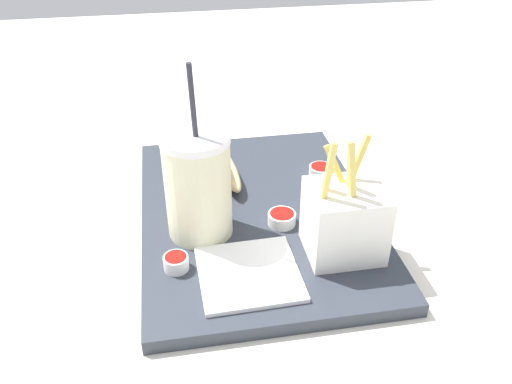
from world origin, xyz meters
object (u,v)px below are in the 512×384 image
Objects in this scene: soda_cup at (198,185)px; ketchup_cup_1 at (176,262)px; napkin_stack at (249,274)px; ketchup_cup_3 at (282,218)px; fries_basket at (345,220)px; ketchup_cup_2 at (321,171)px; hot_dog_1 at (214,162)px.

ketchup_cup_1 is at bearing -26.87° from soda_cup.
napkin_stack is (0.10, 0.05, -0.07)m from soda_cup.
ketchup_cup_3 is 0.32× the size of napkin_stack.
ketchup_cup_3 is 0.12m from napkin_stack.
napkin_stack is at bearing -32.46° from ketchup_cup_3.
fries_basket reaches higher than ketchup_cup_2.
ketchup_cup_3 is at bearing 147.54° from napkin_stack.
ketchup_cup_2 and ketchup_cup_3 have the same top height.
fries_basket is at bearing -7.33° from ketchup_cup_2.
ketchup_cup_2 reaches higher than napkin_stack.
hot_dog_1 reaches higher than ketchup_cup_2.
fries_basket is 0.27m from hot_dog_1.
ketchup_cup_3 is at bearing -37.57° from ketchup_cup_2.
soda_cup is 7.67× the size of ketchup_cup_1.
soda_cup reaches higher than hot_dog_1.
ketchup_cup_3 is (-0.07, 0.15, -0.00)m from ketchup_cup_1.
ketchup_cup_1 is (0.07, -0.04, -0.06)m from soda_cup.
napkin_stack is at bearing 3.48° from hot_dog_1.
hot_dog_1 is at bearing -152.44° from ketchup_cup_3.
hot_dog_1 is at bearing -176.52° from napkin_stack.
ketchup_cup_1 is (0.22, -0.07, -0.01)m from hot_dog_1.
soda_cup is 1.98× the size of napkin_stack.
ketchup_cup_1 reaches higher than ketchup_cup_2.
ketchup_cup_3 is (0.12, -0.09, -0.00)m from ketchup_cup_2.
ketchup_cup_2 is 0.97× the size of ketchup_cup_3.
ketchup_cup_3 is at bearing -137.62° from fries_basket.
hot_dog_1 is 0.25m from napkin_stack.
fries_basket is 0.19m from ketchup_cup_2.
hot_dog_1 is 5.60× the size of ketchup_cup_1.
fries_basket is 5.33× the size of ketchup_cup_1.
ketchup_cup_1 is at bearing -107.97° from napkin_stack.
ketchup_cup_1 is (-0.00, -0.22, -0.04)m from fries_basket.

